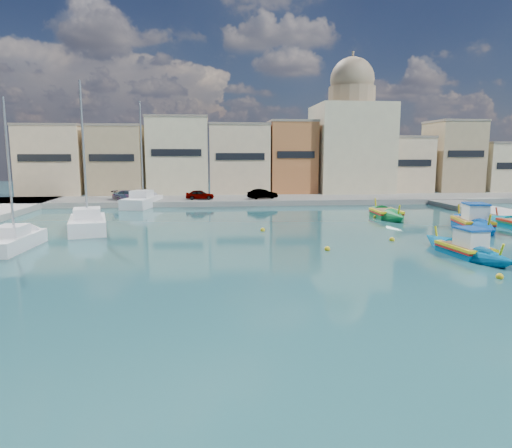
# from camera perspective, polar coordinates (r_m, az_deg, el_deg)

# --- Properties ---
(ground) EXTENTS (160.00, 160.00, 0.00)m
(ground) POSITION_cam_1_polar(r_m,az_deg,el_deg) (25.91, 16.34, -4.87)
(ground) COLOR #163642
(ground) RESTS_ON ground
(north_quay) EXTENTS (80.00, 8.00, 0.60)m
(north_quay) POSITION_cam_1_polar(r_m,az_deg,el_deg) (56.41, 4.15, 3.05)
(north_quay) COLOR gray
(north_quay) RESTS_ON ground
(north_townhouses) EXTENTS (83.20, 7.87, 10.19)m
(north_townhouses) POSITION_cam_1_polar(r_m,az_deg,el_deg) (64.75, 8.96, 7.87)
(north_townhouses) COLOR beige
(north_townhouses) RESTS_ON ground
(church_block) EXTENTS (10.00, 10.00, 19.10)m
(church_block) POSITION_cam_1_polar(r_m,az_deg,el_deg) (66.31, 11.72, 10.77)
(church_block) COLOR beige
(church_block) RESTS_ON ground
(parked_cars) EXTENTS (19.43, 2.33, 1.16)m
(parked_cars) POSITION_cam_1_polar(r_m,az_deg,el_deg) (54.06, -8.24, 3.65)
(parked_cars) COLOR #4C1919
(parked_cars) RESTS_ON north_quay
(luzzu_turquoise_cabin) EXTENTS (2.64, 8.37, 2.64)m
(luzzu_turquoise_cabin) POSITION_cam_1_polar(r_m,az_deg,el_deg) (29.64, 24.68, -2.99)
(luzzu_turquoise_cabin) COLOR #00629C
(luzzu_turquoise_cabin) RESTS_ON ground
(luzzu_blue_cabin) EXTENTS (3.92, 9.32, 3.21)m
(luzzu_blue_cabin) POSITION_cam_1_polar(r_m,az_deg,el_deg) (40.39, 25.43, 0.03)
(luzzu_blue_cabin) COLOR #0042A5
(luzzu_blue_cabin) RESTS_ON ground
(luzzu_green) EXTENTS (2.29, 8.40, 2.64)m
(luzzu_green) POSITION_cam_1_polar(r_m,az_deg,el_deg) (44.39, 15.95, 1.13)
(luzzu_green) COLOR #0B7431
(luzzu_green) RESTS_ON ground
(yacht_north) EXTENTS (4.66, 9.75, 12.55)m
(yacht_north) POSITION_cam_1_polar(r_m,az_deg,el_deg) (54.52, -13.31, 2.84)
(yacht_north) COLOR white
(yacht_north) RESTS_ON ground
(yacht_midnorth) EXTENTS (4.55, 8.99, 12.24)m
(yacht_midnorth) POSITION_cam_1_polar(r_m,az_deg,el_deg) (39.17, -20.25, 0.23)
(yacht_midnorth) COLOR white
(yacht_midnorth) RESTS_ON ground
(yacht_mid) EXTENTS (2.57, 8.14, 10.14)m
(yacht_mid) POSITION_cam_1_polar(r_m,az_deg,el_deg) (33.96, -26.97, -1.59)
(yacht_mid) COLOR white
(yacht_mid) RESTS_ON ground
(mooring_buoys) EXTENTS (22.68, 21.13, 0.36)m
(mooring_buoys) POSITION_cam_1_polar(r_m,az_deg,el_deg) (33.18, 17.79, -1.83)
(mooring_buoys) COLOR yellow
(mooring_buoys) RESTS_ON ground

